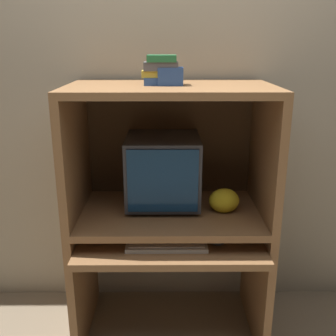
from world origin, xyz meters
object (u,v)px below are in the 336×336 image
Objects in this scene: keyboard at (167,243)px; snack_bag at (224,200)px; mouse at (218,242)px; storage_box at (170,76)px; crt_monitor at (163,170)px; book_stack at (161,70)px.

snack_bag is at bearing 29.85° from keyboard.
storage_box reaches higher than mouse.
mouse is 0.85m from storage_box.
storage_box reaches higher than snack_bag.
snack_bag reaches higher than mouse.
crt_monitor reaches higher than snack_bag.
crt_monitor is 2.25× the size of book_stack.
crt_monitor is 5.75× the size of mouse.
book_stack reaches higher than snack_bag.
mouse is 0.43× the size of snack_bag.
keyboard is 3.31× the size of storage_box.
crt_monitor is 2.46× the size of snack_bag.
crt_monitor reaches higher than mouse.
book_stack is 0.05m from storage_box.
storage_box is at bearing 141.67° from mouse.
snack_bag is at bearing -18.82° from crt_monitor.
keyboard is at bearing -82.45° from book_stack.
crt_monitor is at bearing 110.39° from storage_box.
crt_monitor is 3.24× the size of storage_box.
storage_box is (-0.24, 0.19, 0.79)m from mouse.
snack_bag is (0.05, 0.17, 0.15)m from mouse.
keyboard is 0.38m from snack_bag.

